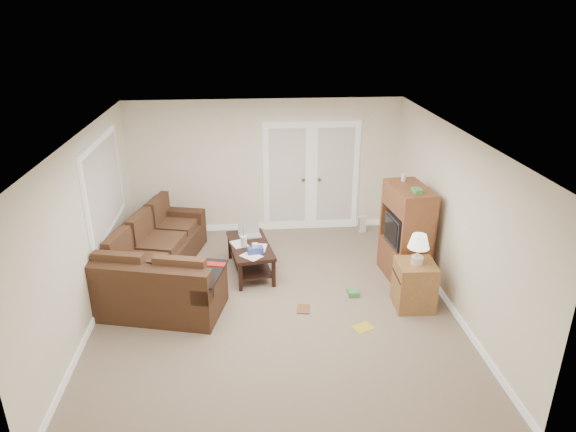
{
  "coord_description": "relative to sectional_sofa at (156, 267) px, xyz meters",
  "views": [
    {
      "loc": [
        -0.34,
        -6.39,
        4.03
      ],
      "look_at": [
        0.25,
        0.69,
        1.1
      ],
      "focal_mm": 32.0,
      "sensor_mm": 36.0,
      "label": 1
    }
  ],
  "objects": [
    {
      "name": "floor_book",
      "position": [
        2.08,
        -0.84,
        -0.33
      ],
      "size": [
        0.21,
        0.26,
        0.02
      ],
      "primitive_type": "imported",
      "rotation": [
        0.0,
        0.0,
        -0.16
      ],
      "color": "brown",
      "rests_on": "floor"
    },
    {
      "name": "baseboards",
      "position": [
        1.77,
        -0.68,
        -0.29
      ],
      "size": [
        5.0,
        5.5,
        0.1
      ],
      "primitive_type": null,
      "color": "white",
      "rests_on": "floor"
    },
    {
      "name": "side_cabinet",
      "position": [
        3.75,
        -0.88,
        0.07
      ],
      "size": [
        0.55,
        0.55,
        1.13
      ],
      "rotation": [
        0.0,
        0.0,
        -0.04
      ],
      "color": "olive",
      "rests_on": "floor"
    },
    {
      "name": "wall_left",
      "position": [
        -0.73,
        -0.68,
        0.91
      ],
      "size": [
        0.02,
        5.5,
        2.5
      ],
      "primitive_type": "cube",
      "color": "white",
      "rests_on": "floor"
    },
    {
      "name": "sectional_sofa",
      "position": [
        0.0,
        0.0,
        0.0
      ],
      "size": [
        2.01,
        3.14,
        0.86
      ],
      "rotation": [
        0.0,
        0.0,
        -0.24
      ],
      "color": "#422919",
      "rests_on": "floor"
    },
    {
      "name": "ceiling",
      "position": [
        1.77,
        -0.68,
        2.16
      ],
      "size": [
        5.0,
        5.5,
        0.02
      ],
      "primitive_type": "cube",
      "color": "white",
      "rests_on": "wall_back"
    },
    {
      "name": "window_left",
      "position": [
        -0.69,
        0.32,
        1.21
      ],
      "size": [
        0.05,
        1.92,
        1.42
      ],
      "color": "white",
      "rests_on": "wall_left"
    },
    {
      "name": "wall_back",
      "position": [
        1.77,
        2.07,
        0.91
      ],
      "size": [
        5.0,
        0.02,
        2.5
      ],
      "primitive_type": "cube",
      "color": "white",
      "rests_on": "floor"
    },
    {
      "name": "coffee_table",
      "position": [
        1.44,
        0.36,
        -0.07
      ],
      "size": [
        0.79,
        1.29,
        0.82
      ],
      "rotation": [
        0.0,
        0.0,
        0.17
      ],
      "color": "black",
      "rests_on": "floor"
    },
    {
      "name": "space_heater",
      "position": [
        3.59,
        1.77,
        -0.18
      ],
      "size": [
        0.14,
        0.12,
        0.32
      ],
      "primitive_type": "cube",
      "rotation": [
        0.0,
        0.0,
        0.15
      ],
      "color": "white",
      "rests_on": "floor"
    },
    {
      "name": "wall_front",
      "position": [
        1.77,
        -3.43,
        0.91
      ],
      "size": [
        5.0,
        0.02,
        2.5
      ],
      "primitive_type": "cube",
      "color": "white",
      "rests_on": "floor"
    },
    {
      "name": "wall_right",
      "position": [
        4.27,
        -0.68,
        0.91
      ],
      "size": [
        0.02,
        5.5,
        2.5
      ],
      "primitive_type": "cube",
      "color": "white",
      "rests_on": "floor"
    },
    {
      "name": "floor",
      "position": [
        1.77,
        -0.68,
        -0.34
      ],
      "size": [
        5.5,
        5.5,
        0.0
      ],
      "primitive_type": "plane",
      "color": "gray",
      "rests_on": "ground"
    },
    {
      "name": "tv_armoire",
      "position": [
        3.85,
        -0.01,
        0.43
      ],
      "size": [
        0.61,
        0.99,
        1.63
      ],
      "rotation": [
        0.0,
        0.0,
        0.09
      ],
      "color": "brown",
      "rests_on": "floor"
    },
    {
      "name": "floor_magazine",
      "position": [
        2.92,
        -1.36,
        -0.33
      ],
      "size": [
        0.33,
        0.3,
        0.01
      ],
      "primitive_type": "cube",
      "rotation": [
        0.0,
        0.0,
        0.44
      ],
      "color": "gold",
      "rests_on": "floor"
    },
    {
      "name": "french_doors",
      "position": [
        2.62,
        2.04,
        0.7
      ],
      "size": [
        1.8,
        0.05,
        2.13
      ],
      "color": "white",
      "rests_on": "floor"
    },
    {
      "name": "floor_greenbox",
      "position": [
        2.95,
        -0.51,
        -0.3
      ],
      "size": [
        0.15,
        0.2,
        0.08
      ],
      "primitive_type": "cube",
      "rotation": [
        0.0,
        0.0,
        -0.01
      ],
      "color": "#429148",
      "rests_on": "floor"
    }
  ]
}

